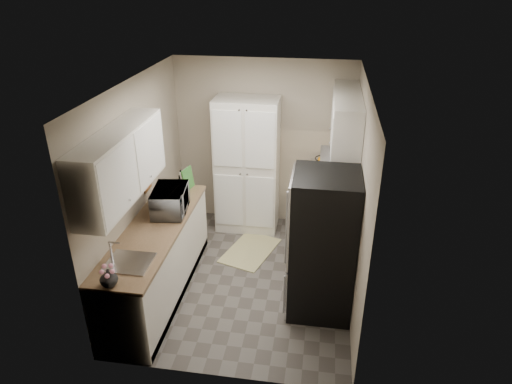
% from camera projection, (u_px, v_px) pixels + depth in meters
% --- Properties ---
extents(ground, '(3.20, 3.20, 0.00)m').
position_uv_depth(ground, '(246.00, 277.00, 5.90)').
color(ground, '#56514C').
rests_on(ground, ground).
extents(room_shell, '(2.64, 3.24, 2.52)m').
position_uv_depth(room_shell, '(243.00, 161.00, 5.17)').
color(room_shell, '#AFA28E').
rests_on(room_shell, ground).
extents(pantry_cabinet, '(0.90, 0.55, 2.00)m').
position_uv_depth(pantry_cabinet, '(247.00, 166.00, 6.65)').
color(pantry_cabinet, silver).
rests_on(pantry_cabinet, ground).
extents(base_cabinet_left, '(0.60, 2.30, 0.88)m').
position_uv_depth(base_cabinet_left, '(158.00, 261.00, 5.46)').
color(base_cabinet_left, silver).
rests_on(base_cabinet_left, ground).
extents(countertop_left, '(0.63, 2.33, 0.04)m').
position_uv_depth(countertop_left, '(154.00, 228.00, 5.25)').
color(countertop_left, '#846647').
rests_on(countertop_left, base_cabinet_left).
extents(base_cabinet_right, '(0.60, 0.80, 0.88)m').
position_uv_depth(base_cabinet_right, '(327.00, 210.00, 6.62)').
color(base_cabinet_right, silver).
rests_on(base_cabinet_right, ground).
extents(countertop_right, '(0.63, 0.83, 0.04)m').
position_uv_depth(countertop_right, '(329.00, 181.00, 6.42)').
color(countertop_right, '#846647').
rests_on(countertop_right, base_cabinet_right).
extents(electric_range, '(0.71, 0.78, 1.13)m').
position_uv_depth(electric_range, '(325.00, 236.00, 5.90)').
color(electric_range, '#B7B7BC').
rests_on(electric_range, ground).
extents(refrigerator, '(0.70, 0.72, 1.70)m').
position_uv_depth(refrigerator, '(323.00, 245.00, 5.03)').
color(refrigerator, '#B7B7BC').
rests_on(refrigerator, ground).
extents(microwave, '(0.45, 0.61, 0.31)m').
position_uv_depth(microwave, '(170.00, 201.00, 5.50)').
color(microwave, '#A6A7AB').
rests_on(microwave, countertop_left).
extents(wine_bottle, '(0.07, 0.07, 0.26)m').
position_uv_depth(wine_bottle, '(181.00, 181.00, 6.05)').
color(wine_bottle, black).
rests_on(wine_bottle, countertop_left).
extents(flower_vase, '(0.22, 0.22, 0.18)m').
position_uv_depth(flower_vase, '(109.00, 278.00, 4.24)').
color(flower_vase, white).
rests_on(flower_vase, countertop_left).
extents(cutting_board, '(0.07, 0.23, 0.29)m').
position_uv_depth(cutting_board, '(188.00, 179.00, 6.09)').
color(cutting_board, '#36822F').
rests_on(cutting_board, countertop_left).
extents(toaster_oven, '(0.43, 0.49, 0.24)m').
position_uv_depth(toaster_oven, '(325.00, 171.00, 6.39)').
color(toaster_oven, silver).
rests_on(toaster_oven, countertop_right).
extents(fruit_basket, '(0.29, 0.29, 0.11)m').
position_uv_depth(fruit_basket, '(324.00, 159.00, 6.32)').
color(fruit_basket, orange).
rests_on(fruit_basket, toaster_oven).
extents(kitchen_mat, '(0.82, 1.04, 0.01)m').
position_uv_depth(kitchen_mat, '(250.00, 250.00, 6.44)').
color(kitchen_mat, '#C6BE80').
rests_on(kitchen_mat, ground).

